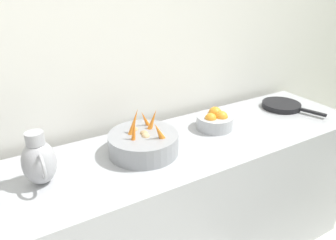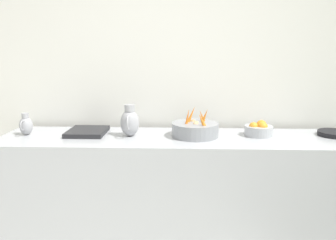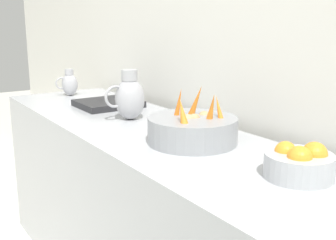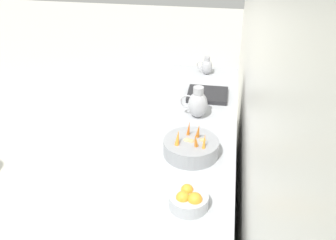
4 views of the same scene
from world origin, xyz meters
name	(u,v)px [view 1 (image 1 of 4)]	position (x,y,z in m)	size (l,w,h in m)	color
tile_wall_left	(174,24)	(-1.95, 0.44, 1.50)	(0.10, 8.07, 3.00)	white
prep_counter	(139,226)	(-1.51, -0.06, 0.46)	(0.66, 2.97, 0.92)	#ADAFB5
vegetable_colander	(144,142)	(-1.54, 0.00, 0.98)	(0.37, 0.37, 0.24)	gray
orange_bowl	(215,120)	(-1.58, 0.51, 0.97)	(0.22, 0.22, 0.12)	#ADAFB5
metal_pitcher_tall	(39,161)	(-1.53, -0.52, 1.03)	(0.21, 0.15, 0.25)	#A3A3A8
skillet_on_counter	(282,105)	(-1.60, 1.12, 0.94)	(0.42, 0.26, 0.03)	black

